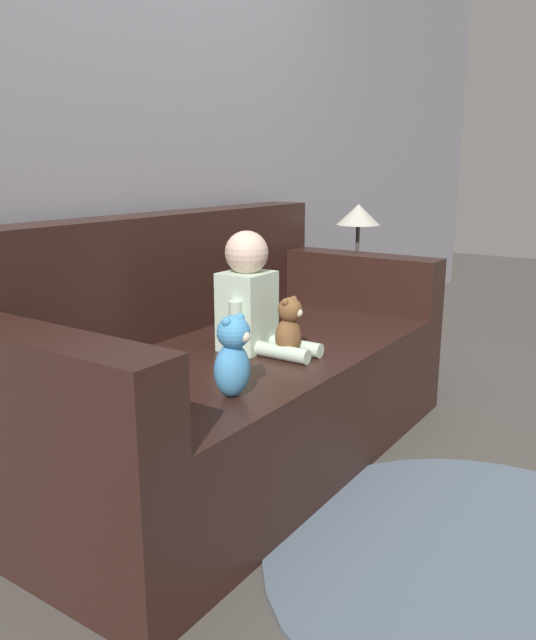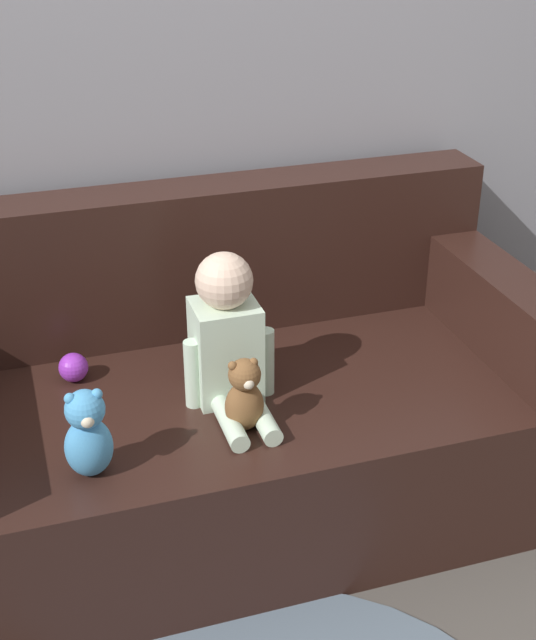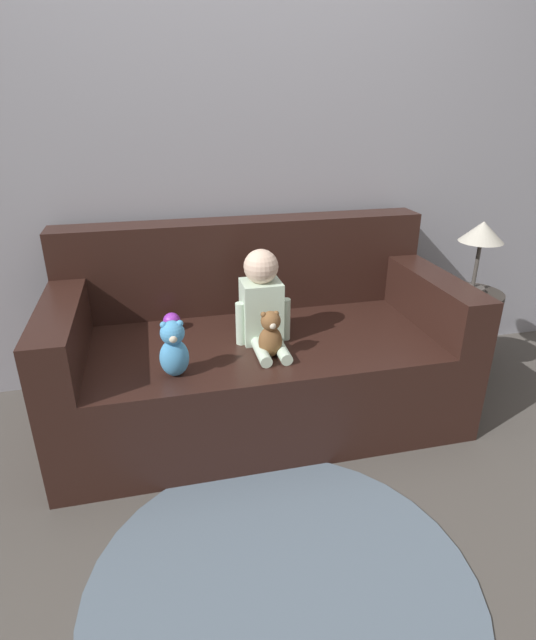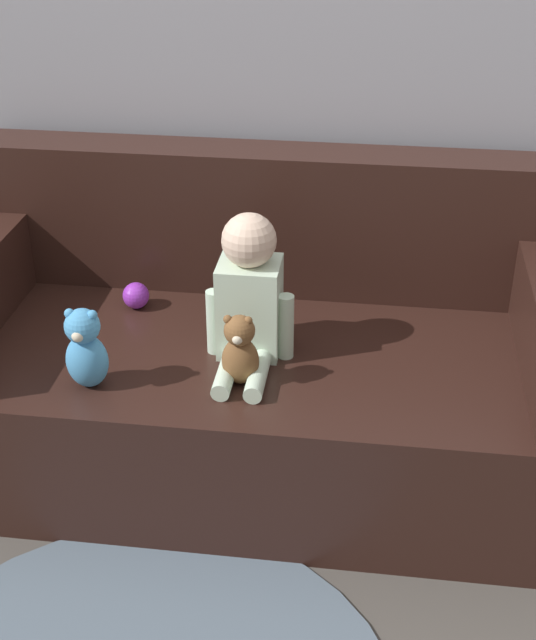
{
  "view_description": "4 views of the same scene",
  "coord_description": "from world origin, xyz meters",
  "px_view_note": "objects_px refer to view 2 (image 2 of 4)",
  "views": [
    {
      "loc": [
        -1.71,
        -1.3,
        1.06
      ],
      "look_at": [
        0.0,
        -0.14,
        0.55
      ],
      "focal_mm": 35.0,
      "sensor_mm": 36.0,
      "label": 1
    },
    {
      "loc": [
        -0.52,
        -2.03,
        1.75
      ],
      "look_at": [
        0.11,
        -0.06,
        0.65
      ],
      "focal_mm": 50.0,
      "sensor_mm": 36.0,
      "label": 2
    },
    {
      "loc": [
        -0.44,
        -2.03,
        1.42
      ],
      "look_at": [
        0.02,
        -0.08,
        0.54
      ],
      "focal_mm": 28.0,
      "sensor_mm": 36.0,
      "label": 3
    },
    {
      "loc": [
        0.34,
        -2.19,
        1.77
      ],
      "look_at": [
        0.04,
        0.0,
        0.5
      ],
      "focal_mm": 50.0,
      "sensor_mm": 36.0,
      "label": 4
    }
  ],
  "objects_px": {
    "teddy_bear_brown": "(243,395)",
    "plush_toy_side": "(88,434)",
    "toy_ball": "(73,367)",
    "couch": "(218,409)",
    "person_baby": "(228,338)"
  },
  "relations": [
    {
      "from": "plush_toy_side",
      "to": "toy_ball",
      "type": "bearing_deg",
      "value": 88.35
    },
    {
      "from": "person_baby",
      "to": "toy_ball",
      "type": "distance_m",
      "value": 0.47
    },
    {
      "from": "person_baby",
      "to": "teddy_bear_brown",
      "type": "bearing_deg",
      "value": -92.66
    },
    {
      "from": "teddy_bear_brown",
      "to": "toy_ball",
      "type": "distance_m",
      "value": 0.54
    },
    {
      "from": "teddy_bear_brown",
      "to": "plush_toy_side",
      "type": "distance_m",
      "value": 0.4
    },
    {
      "from": "couch",
      "to": "plush_toy_side",
      "type": "bearing_deg",
      "value": -138.86
    },
    {
      "from": "plush_toy_side",
      "to": "teddy_bear_brown",
      "type": "bearing_deg",
      "value": 9.69
    },
    {
      "from": "teddy_bear_brown",
      "to": "couch",
      "type": "bearing_deg",
      "value": 89.25
    },
    {
      "from": "couch",
      "to": "toy_ball",
      "type": "bearing_deg",
      "value": 166.64
    },
    {
      "from": "couch",
      "to": "plush_toy_side",
      "type": "relative_size",
      "value": 7.78
    },
    {
      "from": "couch",
      "to": "toy_ball",
      "type": "height_order",
      "value": "couch"
    },
    {
      "from": "toy_ball",
      "to": "couch",
      "type": "bearing_deg",
      "value": -13.36
    },
    {
      "from": "couch",
      "to": "plush_toy_side",
      "type": "height_order",
      "value": "couch"
    },
    {
      "from": "teddy_bear_brown",
      "to": "plush_toy_side",
      "type": "xyz_separation_m",
      "value": [
        -0.39,
        -0.07,
        0.01
      ]
    },
    {
      "from": "teddy_bear_brown",
      "to": "toy_ball",
      "type": "xyz_separation_m",
      "value": [
        -0.38,
        0.37,
        -0.06
      ]
    }
  ]
}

